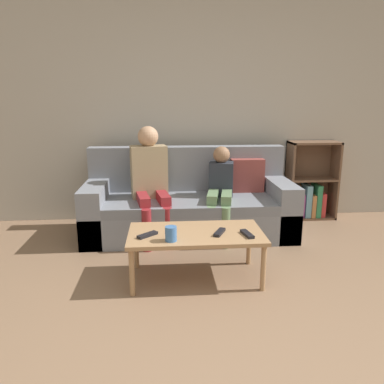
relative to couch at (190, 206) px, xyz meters
name	(u,v)px	position (x,y,z in m)	size (l,w,h in m)	color
wall_back	(195,108)	(0.11, 0.58, 1.01)	(12.00, 0.06, 2.60)	#B7B2A8
couch	(190,206)	(0.00, 0.00, 0.00)	(2.14, 0.85, 0.89)	gray
bookshelf	(309,189)	(1.46, 0.42, 0.06)	(0.57, 0.28, 0.92)	brown
coffee_table	(196,237)	(-0.03, -1.07, 0.06)	(1.05, 0.55, 0.39)	#A87F56
person_adult	(150,175)	(-0.41, -0.09, 0.36)	(0.42, 0.64, 1.13)	maroon
person_child	(220,187)	(0.31, -0.12, 0.23)	(0.35, 0.63, 0.92)	#66845B
cup_near	(171,234)	(-0.23, -1.24, 0.15)	(0.09, 0.09, 0.11)	#3D70B2
tv_remote_0	(247,234)	(0.35, -1.17, 0.11)	(0.08, 0.18, 0.02)	black
tv_remote_1	(220,232)	(0.15, -1.12, 0.11)	(0.12, 0.17, 0.02)	black
tv_remote_2	(147,235)	(-0.40, -1.13, 0.11)	(0.16, 0.15, 0.02)	black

